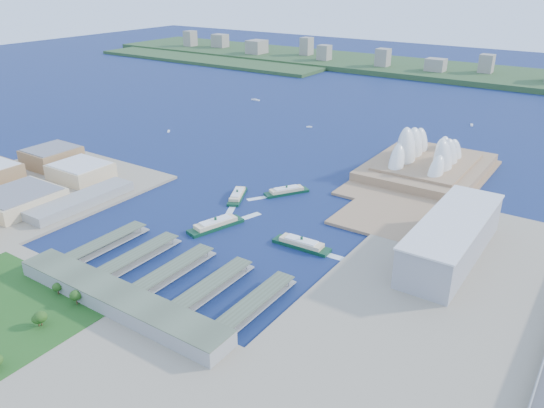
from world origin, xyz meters
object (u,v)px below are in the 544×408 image
Objects in this scene: ferry_d at (302,242)px; opera_house at (429,148)px; toaster_building at (452,238)px; ferry_b at (287,190)px; ferry_a at (237,194)px; ferry_c at (216,223)px.

opera_house is at bearing -8.50° from ferry_d.
opera_house is 219.62m from toaster_building.
opera_house is at bearing 114.23° from toaster_building.
opera_house is 191.39m from ferry_b.
toaster_building is 3.00× the size of ferry_b.
toaster_building is at bearing -67.50° from ferry_d.
ferry_c reaches higher than ferry_a.
ferry_d is at bearing -154.52° from ferry_c.
toaster_building is (90.00, -200.00, -11.50)m from opera_house.
ferry_b is (-198.94, 45.00, -15.62)m from toaster_building.
toaster_building is 204.56m from ferry_b.
ferry_d is (90.77, 13.28, -0.32)m from ferry_c.
ferry_a is at bearing 62.02° from ferry_d.
toaster_building is 2.80× the size of ferry_d.
ferry_a is 56.72m from ferry_b.
ferry_d is (-29.01, -254.23, -26.77)m from opera_house.
opera_house is 294.29m from ferry_c.
toaster_building is 238.34m from ferry_a.
opera_house is 257.28m from ferry_d.
toaster_building is at bearing 19.92° from ferry_b.
ferry_c reaches higher than ferry_d.
ferry_c is at bearing -62.84° from ferry_b.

